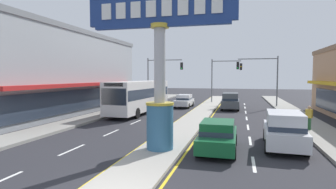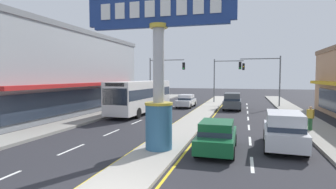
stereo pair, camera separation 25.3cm
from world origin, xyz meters
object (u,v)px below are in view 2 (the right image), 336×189
(sedan_mid_left_lane, at_px, (217,136))
(traffic_light_right_side, at_px, (264,72))
(storefront_left, at_px, (48,72))
(suv_far_left_oncoming, at_px, (284,130))
(sedan_near_left_lane, at_px, (186,101))
(traffic_light_left_side, at_px, (163,73))
(pedestrian_near_kerb, at_px, (310,117))
(traffic_light_median_far, at_px, (225,73))
(bus_near_right_lane, at_px, (141,95))
(district_sign, at_px, (159,72))
(suv_far_right_lane, at_px, (232,101))

(sedan_mid_left_lane, bearing_deg, traffic_light_right_side, 80.47)
(storefront_left, xyz_separation_m, sedan_mid_left_lane, (18.27, -10.31, -3.40))
(suv_far_left_oncoming, bearing_deg, sedan_near_left_lane, 116.82)
(traffic_light_left_side, xyz_separation_m, pedestrian_near_kerb, (14.64, -14.77, -3.16))
(traffic_light_median_far, relative_size, bus_near_right_lane, 0.55)
(sedan_mid_left_lane, relative_size, suv_far_left_oncoming, 0.92)
(traffic_light_median_far, height_order, pedestrian_near_kerb, traffic_light_median_far)
(bus_near_right_lane, height_order, sedan_near_left_lane, bus_near_right_lane)
(traffic_light_right_side, relative_size, pedestrian_near_kerb, 3.86)
(sedan_near_left_lane, bearing_deg, suv_far_left_oncoming, -63.18)
(traffic_light_left_side, bearing_deg, sedan_mid_left_lane, -66.46)
(storefront_left, bearing_deg, traffic_light_left_side, 49.33)
(traffic_light_right_side, bearing_deg, traffic_light_left_side, -178.14)
(suv_far_left_oncoming, distance_m, pedestrian_near_kerb, 5.20)
(district_sign, relative_size, traffic_light_left_side, 1.24)
(suv_far_left_oncoming, bearing_deg, traffic_light_median_far, 101.04)
(traffic_light_right_side, height_order, suv_far_right_lane, traffic_light_right_side)
(suv_far_right_lane, relative_size, sedan_mid_left_lane, 1.07)
(district_sign, bearing_deg, traffic_light_median_far, 86.87)
(district_sign, xyz_separation_m, pedestrian_near_kerb, (8.28, 7.01, -2.88))
(storefront_left, height_order, bus_near_right_lane, storefront_left)
(traffic_light_right_side, bearing_deg, pedestrian_near_kerb, -82.77)
(traffic_light_right_side, distance_m, bus_near_right_lane, 15.48)
(storefront_left, xyz_separation_m, sedan_near_left_lane, (12.73, 8.65, -3.40))
(storefront_left, height_order, sedan_mid_left_lane, storefront_left)
(traffic_light_right_side, distance_m, suv_far_right_lane, 5.95)
(traffic_light_right_side, height_order, suv_far_left_oncoming, traffic_light_right_side)
(district_sign, xyz_separation_m, bus_near_right_lane, (-6.07, 13.27, -2.09))
(traffic_light_median_far, distance_m, suv_far_left_oncoming, 24.43)
(pedestrian_near_kerb, bearing_deg, storefront_left, 170.15)
(traffic_light_median_far, bearing_deg, traffic_light_left_side, -151.07)
(bus_near_right_lane, relative_size, sedan_mid_left_lane, 2.62)
(traffic_light_right_side, distance_m, traffic_light_median_far, 6.28)
(district_sign, distance_m, traffic_light_left_side, 22.68)
(traffic_light_right_side, bearing_deg, sedan_near_left_lane, -165.22)
(suv_far_left_oncoming, bearing_deg, storefront_left, 157.73)
(storefront_left, relative_size, pedestrian_near_kerb, 15.64)
(traffic_light_right_side, xyz_separation_m, traffic_light_median_far, (-4.93, 3.89, -0.05))
(district_sign, height_order, sedan_mid_left_lane, district_sign)
(district_sign, distance_m, suv_far_right_lane, 19.17)
(sedan_near_left_lane, xyz_separation_m, suv_far_left_oncoming, (8.84, -17.48, 0.20))
(traffic_light_left_side, relative_size, suv_far_left_oncoming, 1.32)
(suv_far_right_lane, bearing_deg, sedan_mid_left_lane, -90.00)
(traffic_light_median_far, distance_m, suv_far_right_lane, 8.12)
(suv_far_right_lane, distance_m, suv_far_left_oncoming, 16.76)
(bus_near_right_lane, xyz_separation_m, sedan_near_left_lane, (3.30, 6.51, -1.08))
(traffic_light_left_side, relative_size, sedan_near_left_lane, 1.44)
(traffic_light_left_side, relative_size, traffic_light_right_side, 1.00)
(suv_far_left_oncoming, bearing_deg, traffic_light_left_side, 122.53)
(bus_near_right_lane, bearing_deg, sedan_near_left_lane, 63.11)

